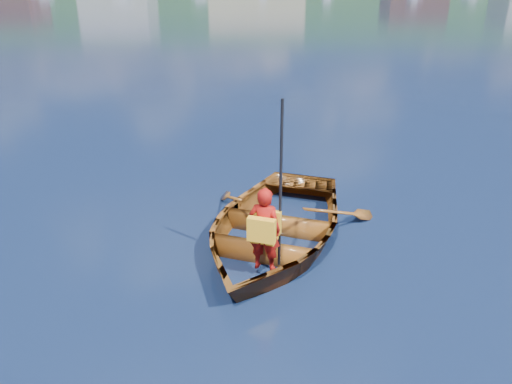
# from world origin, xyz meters

# --- Properties ---
(ground) EXTENTS (600.00, 600.00, 0.00)m
(ground) POSITION_xyz_m (0.00, 0.00, 0.00)
(ground) COLOR #172945
(ground) RESTS_ON ground
(rowboat) EXTENTS (3.57, 4.26, 0.76)m
(rowboat) POSITION_xyz_m (-1.10, -0.57, 0.23)
(rowboat) COLOR brown
(rowboat) RESTS_ON ground
(child_paddler) EXTENTS (0.46, 0.41, 2.13)m
(child_paddler) POSITION_xyz_m (-1.22, -1.48, 0.66)
(child_paddler) COLOR #A1110D
(child_paddler) RESTS_ON ground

